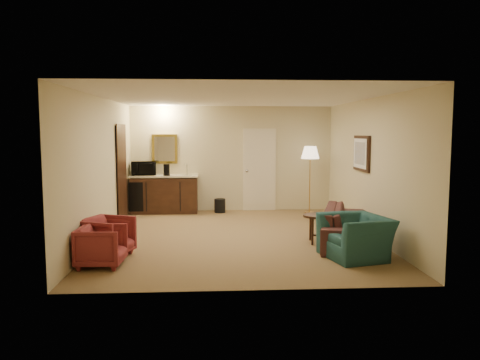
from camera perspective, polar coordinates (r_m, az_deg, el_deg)
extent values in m
plane|color=olive|center=(8.90, -0.25, -6.91)|extent=(6.00, 6.00, 0.00)
cube|color=beige|center=(11.70, -1.05, 2.62)|extent=(5.00, 0.02, 2.60)
cube|color=beige|center=(8.93, -16.50, 1.32)|extent=(0.02, 6.00, 2.60)
cube|color=beige|center=(9.19, 15.52, 1.47)|extent=(0.02, 6.00, 2.60)
cube|color=white|center=(8.70, -0.26, 10.02)|extent=(5.00, 6.00, 0.02)
cube|color=beige|center=(11.74, 2.37, 1.28)|extent=(0.82, 0.06, 2.05)
cube|color=black|center=(10.60, -14.22, 0.73)|extent=(0.06, 0.98, 2.10)
cube|color=gold|center=(11.70, -9.16, 3.77)|extent=(0.62, 0.04, 0.72)
cube|color=#321A10|center=(9.54, 14.56, 3.16)|extent=(0.06, 0.90, 0.70)
cube|color=#392012|center=(11.55, -9.20, -1.69)|extent=(1.64, 0.58, 0.92)
imported|color=black|center=(8.54, 13.22, -4.71)|extent=(1.28, 2.28, 0.86)
imported|color=#1E4B4C|center=(7.59, 13.93, -5.91)|extent=(0.89, 1.15, 0.89)
imported|color=maroon|center=(7.74, -15.92, -6.46)|extent=(0.85, 0.87, 0.70)
imported|color=maroon|center=(7.24, -16.53, -7.50)|extent=(0.63, 0.67, 0.66)
cube|color=#321A10|center=(8.52, 10.66, -5.85)|extent=(0.95, 0.69, 0.51)
cube|color=#C19140|center=(11.37, 8.51, 0.02)|extent=(0.55, 0.55, 1.64)
cylinder|color=black|center=(11.46, -2.47, -3.15)|extent=(0.32, 0.32, 0.34)
imported|color=black|center=(11.58, -11.69, 1.56)|extent=(0.63, 0.41, 0.40)
cylinder|color=black|center=(11.36, -8.94, 1.23)|extent=(0.16, 0.16, 0.28)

